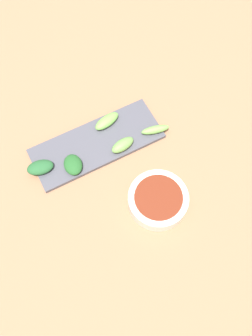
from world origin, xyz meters
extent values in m
cube|color=#986A4A|center=(0.00, 0.00, 0.01)|extent=(2.10, 2.10, 0.02)
cylinder|color=silver|center=(-0.15, -0.04, 0.04)|extent=(0.15, 0.15, 0.04)
cylinder|color=maroon|center=(-0.15, -0.04, 0.05)|extent=(0.12, 0.12, 0.03)
cube|color=#4A4A53|center=(0.07, 0.03, 0.03)|extent=(0.13, 0.35, 0.01)
ellipsoid|color=#73AD4E|center=(0.03, -0.13, 0.04)|extent=(0.04, 0.08, 0.02)
ellipsoid|color=#245B26|center=(0.03, 0.11, 0.04)|extent=(0.07, 0.06, 0.02)
ellipsoid|color=#6B9F4B|center=(0.02, -0.03, 0.04)|extent=(0.04, 0.07, 0.03)
ellipsoid|color=#255B2E|center=(0.06, 0.19, 0.04)|extent=(0.05, 0.08, 0.02)
ellipsoid|color=#71B44A|center=(0.11, -0.02, 0.04)|extent=(0.05, 0.08, 0.02)
camera|label=1|loc=(-0.38, 0.18, 0.90)|focal=39.44mm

